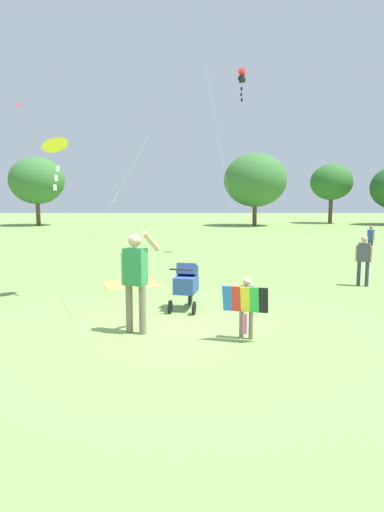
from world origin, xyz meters
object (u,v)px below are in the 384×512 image
(person_adult_flyer, at_px, (137,274))
(kite_adult_black, at_px, (58,147))
(stroller, at_px, (188,282))
(child_with_butterfly_kite, at_px, (248,303))
(person_red_shirt, at_px, (366,257))
(picnic_blanket, at_px, (133,284))
(kite_orange_delta, at_px, (243,78))
(person_couple_left, at_px, (373,238))

(person_adult_flyer, height_order, kite_adult_black, kite_adult_black)
(stroller, bearing_deg, child_with_butterfly_kite, -63.18)
(stroller, bearing_deg, kite_adult_black, 160.62)
(kite_adult_black, xyz_separation_m, person_red_shirt, (7.91, 1.49, -2.79))
(kite_adult_black, bearing_deg, picnic_blanket, 50.02)
(person_adult_flyer, bearing_deg, kite_adult_black, 127.86)
(kite_adult_black, xyz_separation_m, picnic_blanket, (1.46, 1.74, -3.61))
(kite_orange_delta, distance_m, picnic_blanket, 10.50)
(person_adult_flyer, height_order, picnic_blanket, person_adult_flyer)
(person_adult_flyer, relative_size, kite_orange_delta, 0.25)
(child_with_butterfly_kite, bearing_deg, stroller, 116.82)
(kite_adult_black, relative_size, picnic_blanket, 2.56)
(person_red_shirt, xyz_separation_m, picnic_blanket, (-6.45, 0.25, -0.81))
(child_with_butterfly_kite, height_order, person_adult_flyer, person_adult_flyer)
(stroller, relative_size, picnic_blanket, 0.75)
(kite_orange_delta, height_order, person_couple_left, kite_orange_delta)
(child_with_butterfly_kite, xyz_separation_m, kite_adult_black, (-4.12, 3.17, 2.96))
(picnic_blanket, bearing_deg, kite_orange_delta, 60.40)
(kite_adult_black, height_order, person_red_shirt, kite_adult_black)
(child_with_butterfly_kite, bearing_deg, person_adult_flyer, 169.25)
(kite_orange_delta, xyz_separation_m, picnic_blanket, (-3.75, -6.60, -7.25))
(person_adult_flyer, distance_m, picnic_blanket, 4.72)
(person_adult_flyer, xyz_separation_m, kite_adult_black, (-2.18, 2.80, 2.53))
(kite_orange_delta, distance_m, person_red_shirt, 9.78)
(child_with_butterfly_kite, distance_m, picnic_blanket, 5.62)
(child_with_butterfly_kite, height_order, kite_orange_delta, kite_orange_delta)
(person_adult_flyer, relative_size, person_couple_left, 1.50)
(picnic_blanket, bearing_deg, person_couple_left, 34.51)
(person_red_shirt, distance_m, picnic_blanket, 6.51)
(person_adult_flyer, distance_m, person_couple_left, 13.89)
(person_red_shirt, xyz_separation_m, person_couple_left, (2.83, 6.63, -0.08))
(person_adult_flyer, xyz_separation_m, person_couple_left, (8.57, 10.92, -0.35))
(person_red_shirt, bearing_deg, child_with_butterfly_kite, -129.11)
(stroller, bearing_deg, picnic_blanket, 119.66)
(kite_adult_black, distance_m, person_red_shirt, 8.52)
(person_red_shirt, relative_size, person_couple_left, 1.11)
(kite_adult_black, relative_size, kite_orange_delta, 0.50)
(child_with_butterfly_kite, bearing_deg, person_couple_left, 59.60)
(stroller, bearing_deg, kite_orange_delta, 77.17)
(child_with_butterfly_kite, relative_size, person_adult_flyer, 0.57)
(stroller, relative_size, kite_orange_delta, 0.15)
(child_with_butterfly_kite, relative_size, person_red_shirt, 0.78)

